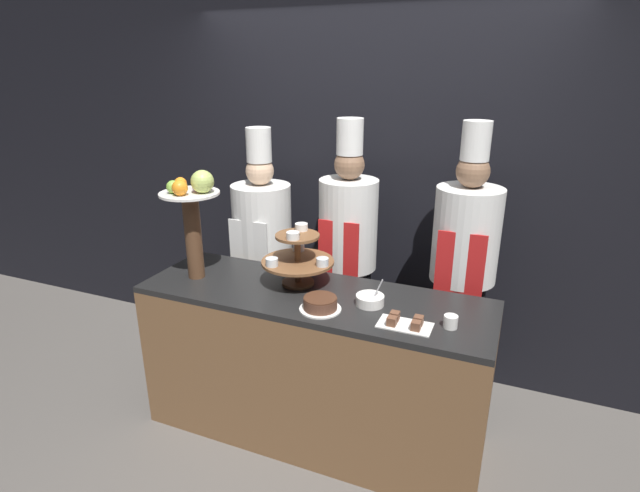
{
  "coord_description": "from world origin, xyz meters",
  "views": [
    {
      "loc": [
        1.01,
        -2.0,
        2.13
      ],
      "look_at": [
        0.0,
        0.42,
        1.18
      ],
      "focal_mm": 28.0,
      "sensor_mm": 36.0,
      "label": 1
    }
  ],
  "objects_px": {
    "tiered_stand": "(298,256)",
    "cake_square_tray": "(405,323)",
    "fruit_pedestal": "(193,209)",
    "chef_center_right": "(463,263)",
    "chef_center_left": "(348,248)",
    "cake_round": "(320,304)",
    "chef_left": "(263,244)",
    "cup_white": "(451,322)",
    "serving_bowl_near": "(370,300)"
  },
  "relations": [
    {
      "from": "cake_round",
      "to": "chef_center_left",
      "type": "height_order",
      "value": "chef_center_left"
    },
    {
      "from": "tiered_stand",
      "to": "chef_center_left",
      "type": "relative_size",
      "value": 0.23
    },
    {
      "from": "tiered_stand",
      "to": "cup_white",
      "type": "xyz_separation_m",
      "value": [
        0.9,
        -0.19,
        -0.14
      ]
    },
    {
      "from": "tiered_stand",
      "to": "cake_round",
      "type": "height_order",
      "value": "tiered_stand"
    },
    {
      "from": "tiered_stand",
      "to": "cup_white",
      "type": "distance_m",
      "value": 0.93
    },
    {
      "from": "tiered_stand",
      "to": "serving_bowl_near",
      "type": "xyz_separation_m",
      "value": [
        0.47,
        -0.1,
        -0.14
      ]
    },
    {
      "from": "chef_center_right",
      "to": "chef_center_left",
      "type": "bearing_deg",
      "value": -180.0
    },
    {
      "from": "fruit_pedestal",
      "to": "cup_white",
      "type": "bearing_deg",
      "value": -1.84
    },
    {
      "from": "fruit_pedestal",
      "to": "cup_white",
      "type": "relative_size",
      "value": 9.52
    },
    {
      "from": "cake_round",
      "to": "serving_bowl_near",
      "type": "relative_size",
      "value": 1.41
    },
    {
      "from": "tiered_stand",
      "to": "fruit_pedestal",
      "type": "relative_size",
      "value": 0.64
    },
    {
      "from": "cake_round",
      "to": "serving_bowl_near",
      "type": "height_order",
      "value": "serving_bowl_near"
    },
    {
      "from": "tiered_stand",
      "to": "chef_center_right",
      "type": "bearing_deg",
      "value": 29.99
    },
    {
      "from": "cake_round",
      "to": "fruit_pedestal",
      "type": "bearing_deg",
      "value": 172.08
    },
    {
      "from": "tiered_stand",
      "to": "chef_center_left",
      "type": "xyz_separation_m",
      "value": [
        0.13,
        0.5,
        -0.1
      ]
    },
    {
      "from": "cake_round",
      "to": "chef_left",
      "type": "bearing_deg",
      "value": 134.99
    },
    {
      "from": "cake_round",
      "to": "chef_center_right",
      "type": "height_order",
      "value": "chef_center_right"
    },
    {
      "from": "serving_bowl_near",
      "to": "chef_center_right",
      "type": "distance_m",
      "value": 0.72
    },
    {
      "from": "serving_bowl_near",
      "to": "chef_left",
      "type": "distance_m",
      "value": 1.15
    },
    {
      "from": "tiered_stand",
      "to": "fruit_pedestal",
      "type": "height_order",
      "value": "fruit_pedestal"
    },
    {
      "from": "fruit_pedestal",
      "to": "chef_center_right",
      "type": "xyz_separation_m",
      "value": [
        1.46,
        0.64,
        -0.35
      ]
    },
    {
      "from": "chef_center_right",
      "to": "cake_round",
      "type": "bearing_deg",
      "value": -129.44
    },
    {
      "from": "fruit_pedestal",
      "to": "cup_white",
      "type": "xyz_separation_m",
      "value": [
        1.5,
        -0.05,
        -0.39
      ]
    },
    {
      "from": "tiered_stand",
      "to": "fruit_pedestal",
      "type": "xyz_separation_m",
      "value": [
        -0.6,
        -0.14,
        0.25
      ]
    },
    {
      "from": "chef_center_left",
      "to": "chef_center_right",
      "type": "distance_m",
      "value": 0.74
    },
    {
      "from": "fruit_pedestal",
      "to": "chef_center_right",
      "type": "bearing_deg",
      "value": 23.56
    },
    {
      "from": "tiered_stand",
      "to": "chef_left",
      "type": "height_order",
      "value": "chef_left"
    },
    {
      "from": "chef_left",
      "to": "cake_round",
      "type": "bearing_deg",
      "value": -45.01
    },
    {
      "from": "cake_round",
      "to": "tiered_stand",
      "type": "bearing_deg",
      "value": 134.01
    },
    {
      "from": "chef_center_left",
      "to": "chef_center_right",
      "type": "relative_size",
      "value": 0.99
    },
    {
      "from": "tiered_stand",
      "to": "chef_center_right",
      "type": "xyz_separation_m",
      "value": [
        0.87,
        0.5,
        -0.09
      ]
    },
    {
      "from": "fruit_pedestal",
      "to": "chef_center_right",
      "type": "height_order",
      "value": "chef_center_right"
    },
    {
      "from": "fruit_pedestal",
      "to": "cake_square_tray",
      "type": "height_order",
      "value": "fruit_pedestal"
    },
    {
      "from": "fruit_pedestal",
      "to": "cake_square_tray",
      "type": "relative_size",
      "value": 2.47
    },
    {
      "from": "chef_left",
      "to": "chef_center_left",
      "type": "distance_m",
      "value": 0.64
    },
    {
      "from": "tiered_stand",
      "to": "chef_center_left",
      "type": "distance_m",
      "value": 0.53
    },
    {
      "from": "fruit_pedestal",
      "to": "serving_bowl_near",
      "type": "relative_size",
      "value": 4.17
    },
    {
      "from": "fruit_pedestal",
      "to": "cake_round",
      "type": "bearing_deg",
      "value": -7.92
    },
    {
      "from": "tiered_stand",
      "to": "chef_left",
      "type": "relative_size",
      "value": 0.24
    },
    {
      "from": "tiered_stand",
      "to": "cake_round",
      "type": "xyz_separation_m",
      "value": [
        0.25,
        -0.25,
        -0.14
      ]
    },
    {
      "from": "fruit_pedestal",
      "to": "chef_center_right",
      "type": "relative_size",
      "value": 0.35
    },
    {
      "from": "tiered_stand",
      "to": "cake_square_tray",
      "type": "distance_m",
      "value": 0.76
    },
    {
      "from": "cup_white",
      "to": "cake_square_tray",
      "type": "bearing_deg",
      "value": -161.73
    },
    {
      "from": "cake_round",
      "to": "serving_bowl_near",
      "type": "bearing_deg",
      "value": 34.93
    },
    {
      "from": "cup_white",
      "to": "serving_bowl_near",
      "type": "height_order",
      "value": "serving_bowl_near"
    },
    {
      "from": "chef_left",
      "to": "chef_center_left",
      "type": "relative_size",
      "value": 0.95
    },
    {
      "from": "chef_left",
      "to": "chef_center_right",
      "type": "height_order",
      "value": "chef_center_right"
    },
    {
      "from": "tiered_stand",
      "to": "chef_left",
      "type": "distance_m",
      "value": 0.73
    },
    {
      "from": "chef_center_right",
      "to": "serving_bowl_near",
      "type": "bearing_deg",
      "value": -123.64
    },
    {
      "from": "tiered_stand",
      "to": "cake_square_tray",
      "type": "xyz_separation_m",
      "value": [
        0.69,
        -0.25,
        -0.15
      ]
    }
  ]
}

